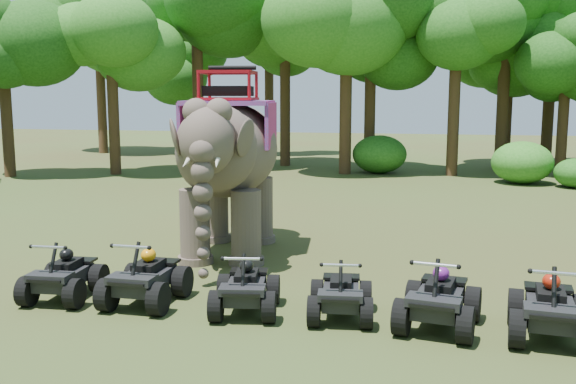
# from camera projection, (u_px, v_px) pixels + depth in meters

# --- Properties ---
(ground) EXTENTS (110.00, 110.00, 0.00)m
(ground) POSITION_uv_depth(u_px,v_px,m) (276.00, 294.00, 12.93)
(ground) COLOR #47381E
(ground) RESTS_ON ground
(elephant) EXTENTS (3.08, 5.81, 4.68)m
(elephant) POSITION_uv_depth(u_px,v_px,m) (229.00, 161.00, 16.03)
(elephant) COLOR brown
(elephant) RESTS_ON ground
(atv_0) EXTENTS (1.28, 1.69, 1.20)m
(atv_0) POSITION_uv_depth(u_px,v_px,m) (64.00, 269.00, 12.54)
(atv_0) COLOR black
(atv_0) RESTS_ON ground
(atv_1) EXTENTS (1.31, 1.77, 1.29)m
(atv_1) POSITION_uv_depth(u_px,v_px,m) (145.00, 271.00, 12.24)
(atv_1) COLOR black
(atv_1) RESTS_ON ground
(atv_2) EXTENTS (1.41, 1.77, 1.19)m
(atv_2) POSITION_uv_depth(u_px,v_px,m) (246.00, 281.00, 11.75)
(atv_2) COLOR black
(atv_2) RESTS_ON ground
(atv_3) EXTENTS (1.28, 1.65, 1.14)m
(atv_3) POSITION_uv_depth(u_px,v_px,m) (341.00, 287.00, 11.47)
(atv_3) COLOR black
(atv_3) RESTS_ON ground
(atv_4) EXTENTS (1.56, 1.95, 1.30)m
(atv_4) POSITION_uv_depth(u_px,v_px,m) (439.00, 291.00, 10.96)
(atv_4) COLOR black
(atv_4) RESTS_ON ground
(atv_5) EXTENTS (1.47, 1.89, 1.31)m
(atv_5) POSITION_uv_depth(u_px,v_px,m) (551.00, 300.00, 10.45)
(atv_5) COLOR black
(atv_5) RESTS_ON ground
(tree_0) EXTENTS (6.41, 6.41, 9.16)m
(tree_0) POSITION_uv_depth(u_px,v_px,m) (370.00, 83.00, 33.41)
(tree_0) COLOR #195114
(tree_0) RESTS_ON ground
(tree_1) EXTENTS (6.05, 6.05, 8.65)m
(tree_1) POSITION_uv_depth(u_px,v_px,m) (455.00, 87.00, 31.21)
(tree_1) COLOR #195114
(tree_1) RESTS_ON ground
(tree_2) EXTENTS (5.10, 5.10, 7.28)m
(tree_2) POSITION_uv_depth(u_px,v_px,m) (564.00, 102.00, 31.46)
(tree_2) COLOR #195114
(tree_2) RESTS_ON ground
(tree_24) EXTENTS (5.67, 5.67, 8.10)m
(tree_24) POSITION_uv_depth(u_px,v_px,m) (5.00, 93.00, 30.84)
(tree_24) COLOR #195114
(tree_24) RESTS_ON ground
(tree_25) EXTENTS (5.67, 5.67, 8.11)m
(tree_25) POSITION_uv_depth(u_px,v_px,m) (113.00, 93.00, 31.79)
(tree_25) COLOR #195114
(tree_25) RESTS_ON ground
(tree_26) EXTENTS (6.91, 6.91, 9.87)m
(tree_26) POSITION_uv_depth(u_px,v_px,m) (198.00, 77.00, 34.52)
(tree_26) COLOR #195114
(tree_26) RESTS_ON ground
(tree_27) EXTENTS (6.32, 6.32, 9.03)m
(tree_27) POSITION_uv_depth(u_px,v_px,m) (285.00, 85.00, 35.67)
(tree_27) COLOR #195114
(tree_27) RESTS_ON ground
(tree_28) EXTENTS (6.99, 6.99, 9.98)m
(tree_28) POSITION_uv_depth(u_px,v_px,m) (504.00, 75.00, 32.93)
(tree_28) COLOR #195114
(tree_28) RESTS_ON ground
(tree_29) EXTENTS (7.20, 7.20, 10.29)m
(tree_29) POSITION_uv_depth(u_px,v_px,m) (346.00, 71.00, 31.82)
(tree_29) COLOR #195114
(tree_29) RESTS_ON ground
(tree_33) EXTENTS (6.47, 6.47, 9.25)m
(tree_33) POSITION_uv_depth(u_px,v_px,m) (269.00, 85.00, 41.85)
(tree_33) COLOR #195114
(tree_33) RESTS_ON ground
(tree_34) EXTENTS (5.29, 5.29, 7.56)m
(tree_34) POSITION_uv_depth(u_px,v_px,m) (193.00, 98.00, 43.15)
(tree_34) COLOR #195114
(tree_34) RESTS_ON ground
(tree_35) EXTENTS (7.13, 7.13, 10.19)m
(tree_35) POSITION_uv_depth(u_px,v_px,m) (550.00, 74.00, 34.99)
(tree_35) COLOR #195114
(tree_35) RESTS_ON ground
(tree_36) EXTENTS (5.78, 5.78, 8.25)m
(tree_36) POSITION_uv_depth(u_px,v_px,m) (508.00, 92.00, 34.76)
(tree_36) COLOR #195114
(tree_36) RESTS_ON ground
(tree_37) EXTENTS (7.30, 7.30, 10.43)m
(tree_37) POSITION_uv_depth(u_px,v_px,m) (100.00, 76.00, 43.38)
(tree_37) COLOR #195114
(tree_37) RESTS_ON ground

